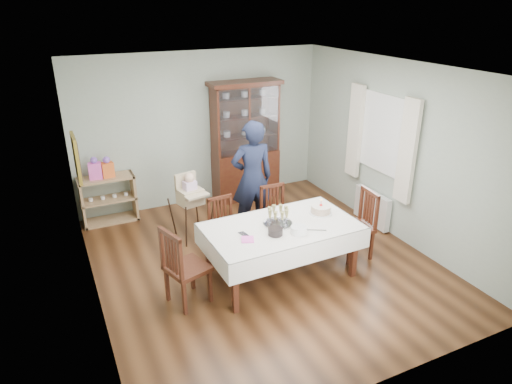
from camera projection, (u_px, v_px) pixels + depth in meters
floor at (263, 262)px, 6.55m from camera, size 5.00×5.00×0.00m
room_shell at (247, 138)px, 6.33m from camera, size 5.00×5.00×5.00m
dining_table at (281, 251)px, 6.08m from camera, size 2.02×1.19×0.76m
china_cabinet at (245, 140)px, 8.29m from camera, size 1.30×0.48×2.18m
sideboard at (109, 199)px, 7.60m from camera, size 0.90×0.38×0.80m
picture_frame at (76, 158)px, 5.70m from camera, size 0.04×0.48×0.58m
window at (383, 134)px, 7.07m from camera, size 0.04×1.02×1.22m
curtain_left at (407, 152)px, 6.57m from camera, size 0.07×0.30×1.55m
curtain_right at (355, 131)px, 7.60m from camera, size 0.07×0.30×1.55m
radiator at (372, 208)px, 7.54m from camera, size 0.10×0.80×0.55m
chair_far_left at (226, 240)px, 6.60m from camera, size 0.43×0.43×0.89m
chair_far_right at (277, 228)px, 6.92m from camera, size 0.43×0.43×0.92m
chair_end_left at (187, 280)px, 5.58m from camera, size 0.58×0.58×1.03m
chair_end_right at (355, 237)px, 6.60m from camera, size 0.48×0.48×1.00m
woman at (252, 178)px, 7.07m from camera, size 0.72×0.52×1.83m
high_chair at (191, 212)px, 7.12m from camera, size 0.56×0.56×1.06m
champagne_tray at (278, 219)px, 5.94m from camera, size 0.39×0.39×0.23m
birthday_cake at (321, 210)px, 6.25m from camera, size 0.31×0.31×0.21m
plate_stack_dark at (275, 231)px, 5.69m from camera, size 0.22×0.22×0.09m
plate_stack_white at (299, 230)px, 5.73m from camera, size 0.22×0.22×0.09m
napkin_stack at (248, 239)px, 5.57m from camera, size 0.20×0.20×0.02m
cutlery at (241, 235)px, 5.70m from camera, size 0.12×0.16×0.01m
cake_knife at (316, 230)px, 5.80m from camera, size 0.25×0.15×0.01m
gift_bag_pink at (95, 169)px, 7.31m from camera, size 0.22×0.15×0.37m
gift_bag_orange at (107, 168)px, 7.38m from camera, size 0.21×0.16×0.35m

